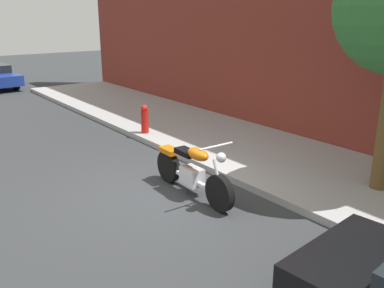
{
  "coord_description": "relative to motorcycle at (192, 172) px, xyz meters",
  "views": [
    {
      "loc": [
        6.05,
        -3.83,
        3.22
      ],
      "look_at": [
        0.39,
        0.48,
        0.99
      ],
      "focal_mm": 39.08,
      "sensor_mm": 36.0,
      "label": 1
    }
  ],
  "objects": [
    {
      "name": "sidewalk",
      "position": [
        -0.38,
        2.65,
        -0.39
      ],
      "size": [
        24.74,
        3.39,
        0.14
      ],
      "primitive_type": "cube",
      "color": "#9C9C9C",
      "rests_on": "ground"
    },
    {
      "name": "motorcycle",
      "position": [
        0.0,
        0.0,
        0.0
      ],
      "size": [
        2.25,
        0.7,
        1.14
      ],
      "color": "black",
      "rests_on": "ground"
    },
    {
      "name": "ground_plane",
      "position": [
        -0.38,
        -0.49,
        -0.46
      ],
      "size": [
        60.0,
        60.0,
        0.0
      ],
      "primitive_type": "plane",
      "color": "#303335"
    },
    {
      "name": "fire_hydrant",
      "position": [
        -3.74,
        1.25,
        -0.0
      ],
      "size": [
        0.2,
        0.2,
        0.91
      ],
      "color": "red",
      "rests_on": "ground"
    }
  ]
}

